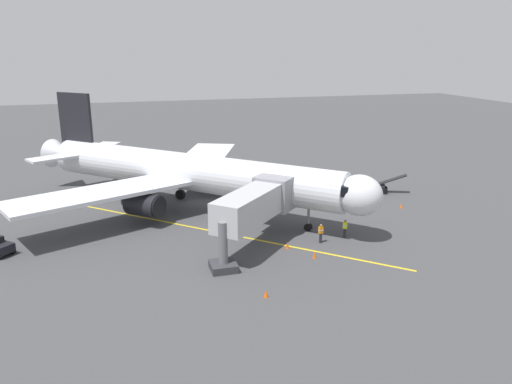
# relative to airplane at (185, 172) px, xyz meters

# --- Properties ---
(ground_plane) EXTENTS (220.00, 220.00, 0.00)m
(ground_plane) POSITION_rel_airplane_xyz_m (-1.47, -1.98, -4.00)
(ground_plane) COLOR #424244
(apron_lead_in_line) EXTENTS (28.90, 28.00, 0.01)m
(apron_lead_in_line) POSITION_rel_airplane_xyz_m (-0.20, 6.20, -4.00)
(apron_lead_in_line) COLOR yellow
(apron_lead_in_line) RESTS_ON ground
(airplane) EXTENTS (33.22, 32.94, 11.50)m
(airplane) POSITION_rel_airplane_xyz_m (0.00, 0.00, 0.00)
(airplane) COLOR silver
(airplane) RESTS_ON ground
(jet_bridge) EXTENTS (9.39, 9.58, 5.40)m
(jet_bridge) POSITION_rel_airplane_xyz_m (-4.37, 11.70, -0.24)
(jet_bridge) COLOR #B7B7BC
(jet_bridge) RESTS_ON ground
(ground_crew_marshaller) EXTENTS (0.47, 0.41, 1.71)m
(ground_crew_marshaller) POSITION_rel_airplane_xyz_m (-12.37, 12.18, -3.12)
(ground_crew_marshaller) COLOR #23232D
(ground_crew_marshaller) RESTS_ON ground
(ground_crew_wing_walker) EXTENTS (0.44, 0.32, 1.71)m
(ground_crew_wing_walker) POSITION_rel_airplane_xyz_m (-9.82, 12.68, -3.12)
(ground_crew_wing_walker) COLOR #23232D
(ground_crew_wing_walker) RESTS_ON ground
(ground_crew_loader) EXTENTS (0.40, 0.26, 1.71)m
(ground_crew_loader) POSITION_rel_airplane_xyz_m (6.53, -3.62, -3.12)
(ground_crew_loader) COLOR #23232D
(ground_crew_loader) RESTS_ON ground
(belt_loader_portside) EXTENTS (4.59, 3.25, 2.32)m
(belt_loader_portside) POSITION_rel_airplane_xyz_m (-22.57, -0.06, -3.29)
(belt_loader_portside) COLOR black
(belt_loader_portside) RESTS_ON ground
(safety_cone_nose_left) EXTENTS (0.32, 0.32, 0.55)m
(safety_cone_nose_left) POSITION_rel_airplane_xyz_m (-8.01, 15.66, -3.73)
(safety_cone_nose_left) COLOR #F2590F
(safety_cone_nose_left) RESTS_ON ground
(safety_cone_nose_right) EXTENTS (0.32, 0.32, 0.55)m
(safety_cone_nose_right) POSITION_rel_airplane_xyz_m (-21.97, 6.03, -3.73)
(safety_cone_nose_right) COLOR #F2590F
(safety_cone_nose_right) RESTS_ON ground
(safety_cone_wing_port) EXTENTS (0.32, 0.32, 0.55)m
(safety_cone_wing_port) POSITION_rel_airplane_xyz_m (-6.60, 13.10, -3.73)
(safety_cone_wing_port) COLOR #F2590F
(safety_cone_wing_port) RESTS_ON ground
(safety_cone_wing_starboard) EXTENTS (0.32, 0.32, 0.55)m
(safety_cone_wing_starboard) POSITION_rel_airplane_xyz_m (-2.30, 20.79, -3.73)
(safety_cone_wing_starboard) COLOR #F2590F
(safety_cone_wing_starboard) RESTS_ON ground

